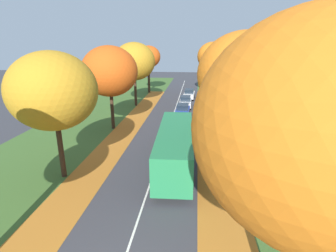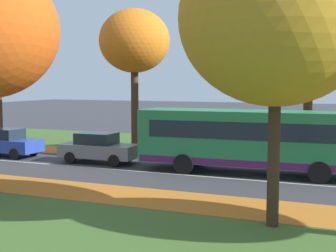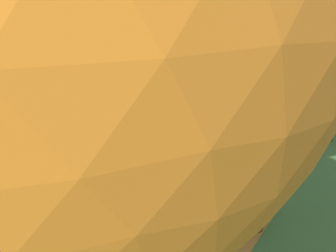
# 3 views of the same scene
# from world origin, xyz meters

# --- Properties ---
(grass_verge_left) EXTENTS (12.00, 90.00, 0.01)m
(grass_verge_left) POSITION_xyz_m (-9.20, 20.00, 0.00)
(grass_verge_left) COLOR #3D6028
(grass_verge_left) RESTS_ON ground
(leaf_litter_left) EXTENTS (2.80, 60.00, 0.00)m
(leaf_litter_left) POSITION_xyz_m (-4.60, 14.00, 0.01)
(leaf_litter_left) COLOR #B26B23
(leaf_litter_left) RESTS_ON grass_verge_left
(grass_verge_right) EXTENTS (12.00, 90.00, 0.01)m
(grass_verge_right) POSITION_xyz_m (9.20, 20.00, 0.00)
(grass_verge_right) COLOR #3D6028
(grass_verge_right) RESTS_ON ground
(leaf_litter_right) EXTENTS (2.80, 60.00, 0.00)m
(leaf_litter_right) POSITION_xyz_m (4.60, 14.00, 0.01)
(leaf_litter_right) COLOR #B26B23
(leaf_litter_right) RESTS_ON grass_verge_right
(road_centre_line) EXTENTS (0.12, 80.00, 0.01)m
(road_centre_line) POSITION_xyz_m (0.00, 20.00, 0.00)
(road_centre_line) COLOR silver
(road_centre_line) RESTS_ON ground
(tree_left_near) EXTENTS (5.70, 5.70, 8.71)m
(tree_left_near) POSITION_xyz_m (-6.30, 9.48, 6.13)
(tree_left_near) COLOR #382619
(tree_left_near) RESTS_ON ground
(tree_left_mid) EXTENTS (5.86, 5.86, 8.92)m
(tree_left_mid) POSITION_xyz_m (-6.16, 20.58, 6.26)
(tree_left_mid) COLOR #382619
(tree_left_mid) RESTS_ON ground
(tree_left_far) EXTENTS (6.02, 6.02, 9.26)m
(tree_left_far) POSITION_xyz_m (-6.14, 31.80, 6.54)
(tree_left_far) COLOR #382619
(tree_left_far) RESTS_ON ground
(tree_left_distant) EXTENTS (4.44, 4.44, 8.67)m
(tree_left_distant) POSITION_xyz_m (-6.04, 42.73, 6.62)
(tree_left_distant) COLOR #382619
(tree_left_distant) RESTS_ON ground
(tree_right_nearest) EXTENTS (6.39, 6.39, 10.06)m
(tree_right_nearest) POSITION_xyz_m (5.99, -0.16, 7.17)
(tree_right_nearest) COLOR black
(tree_right_nearest) RESTS_ON ground
(tree_right_near) EXTENTS (5.60, 5.60, 9.87)m
(tree_right_near) POSITION_xyz_m (5.72, 9.71, 7.31)
(tree_right_near) COLOR #422D1E
(tree_right_near) RESTS_ON ground
(tree_right_mid) EXTENTS (4.38, 4.38, 8.84)m
(tree_right_mid) POSITION_xyz_m (6.17, 20.21, 6.81)
(tree_right_mid) COLOR #422D1E
(tree_right_mid) RESTS_ON ground
(tree_right_far) EXTENTS (5.43, 5.43, 8.49)m
(tree_right_far) POSITION_xyz_m (6.10, 30.90, 6.04)
(tree_right_far) COLOR #422D1E
(tree_right_far) RESTS_ON ground
(tree_right_distant) EXTENTS (5.57, 5.57, 9.35)m
(tree_right_distant) POSITION_xyz_m (5.71, 42.47, 6.81)
(tree_right_distant) COLOR #422D1E
(tree_right_distant) RESTS_ON ground
(bus) EXTENTS (2.94, 10.49, 2.98)m
(bus) POSITION_xyz_m (1.48, 11.88, 1.70)
(bus) COLOR #237A47
(bus) RESTS_ON ground
(car_grey_lead) EXTENTS (1.85, 4.23, 1.62)m
(car_grey_lead) POSITION_xyz_m (1.35, 19.99, 0.81)
(car_grey_lead) COLOR slate
(car_grey_lead) RESTS_ON ground
(car_blue_following) EXTENTS (1.86, 4.24, 1.62)m
(car_blue_following) POSITION_xyz_m (1.27, 26.17, 0.81)
(car_blue_following) COLOR #233D9E
(car_blue_following) RESTS_ON ground
(car_silver_third_in_line) EXTENTS (1.81, 4.21, 1.62)m
(car_silver_third_in_line) POSITION_xyz_m (1.40, 31.53, 0.81)
(car_silver_third_in_line) COLOR #B7BABF
(car_silver_third_in_line) RESTS_ON ground
(car_white_fourth_in_line) EXTENTS (1.93, 4.27, 1.62)m
(car_white_fourth_in_line) POSITION_xyz_m (1.76, 37.72, 0.81)
(car_white_fourth_in_line) COLOR silver
(car_white_fourth_in_line) RESTS_ON ground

